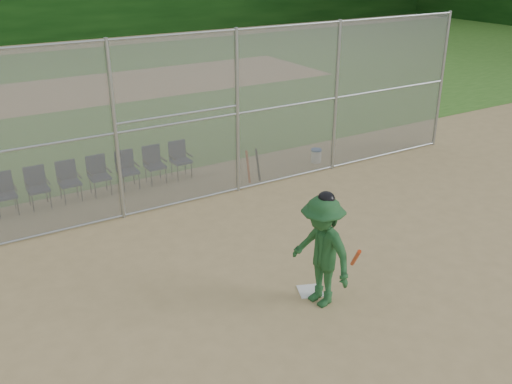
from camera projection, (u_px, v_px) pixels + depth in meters
ground at (330, 297)px, 10.02m from camera, size 100.00×100.00×0.00m
grass_strip at (66, 92)px, 24.13m from camera, size 100.00×100.00×0.00m
dirt_patch_far at (66, 92)px, 24.12m from camera, size 24.00×24.00×0.00m
backstop_fence at (200, 117)px, 13.12m from camera, size 16.09×0.09×4.00m
home_plate at (310, 291)px, 10.18m from camera, size 0.54×0.54×0.02m
batter_at_plate at (322, 251)px, 9.50m from camera, size 1.04×1.37×2.07m
water_cooler at (316, 156)px, 16.24m from camera, size 0.31×0.31×0.39m
spare_bats at (253, 166)px, 14.86m from camera, size 0.36×0.26×0.85m
chair_1 at (5, 195)px, 12.97m from camera, size 0.54×0.52×0.96m
chair_2 at (38, 188)px, 13.31m from camera, size 0.54×0.52×0.96m
chair_3 at (70, 182)px, 13.66m from camera, size 0.54×0.52×0.96m
chair_4 at (100, 176)px, 14.01m from camera, size 0.54×0.52×0.96m
chair_5 at (128, 171)px, 14.36m from camera, size 0.54×0.52×0.96m
chair_6 at (155, 165)px, 14.71m from camera, size 0.54×0.52×0.96m
chair_7 at (181, 160)px, 15.06m from camera, size 0.54×0.52×0.96m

